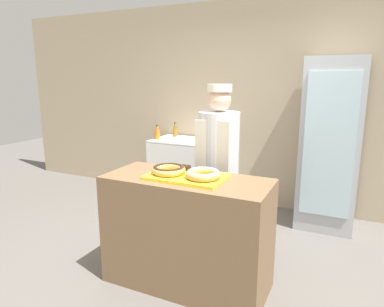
{
  "coord_description": "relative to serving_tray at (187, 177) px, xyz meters",
  "views": [
    {
      "loc": [
        1.16,
        -2.35,
        1.72
      ],
      "look_at": [
        0.0,
        0.1,
        1.11
      ],
      "focal_mm": 32.0,
      "sensor_mm": 36.0,
      "label": 1
    }
  ],
  "objects": [
    {
      "name": "ground_plane",
      "position": [
        0.0,
        0.0,
        -0.95
      ],
      "size": [
        14.0,
        14.0,
        0.0
      ],
      "primitive_type": "plane",
      "color": "#66605B"
    },
    {
      "name": "wall_back",
      "position": [
        0.0,
        2.13,
        0.4
      ],
      "size": [
        8.0,
        0.06,
        2.7
      ],
      "color": "tan",
      "rests_on": "ground_plane"
    },
    {
      "name": "display_counter",
      "position": [
        0.0,
        0.0,
        -0.48
      ],
      "size": [
        1.35,
        0.58,
        0.93
      ],
      "color": "brown",
      "rests_on": "ground_plane"
    },
    {
      "name": "serving_tray",
      "position": [
        0.0,
        0.0,
        0.0
      ],
      "size": [
        0.61,
        0.4,
        0.02
      ],
      "color": "yellow",
      "rests_on": "display_counter"
    },
    {
      "name": "donut_chocolate_glaze",
      "position": [
        -0.15,
        -0.02,
        0.05
      ],
      "size": [
        0.28,
        0.28,
        0.06
      ],
      "color": "tan",
      "rests_on": "serving_tray"
    },
    {
      "name": "donut_light_glaze",
      "position": [
        0.15,
        -0.02,
        0.05
      ],
      "size": [
        0.28,
        0.28,
        0.06
      ],
      "color": "tan",
      "rests_on": "serving_tray"
    },
    {
      "name": "brownie_back_left",
      "position": [
        -0.09,
        0.15,
        0.03
      ],
      "size": [
        0.08,
        0.08,
        0.03
      ],
      "color": "black",
      "rests_on": "serving_tray"
    },
    {
      "name": "brownie_back_right",
      "position": [
        0.09,
        0.15,
        0.03
      ],
      "size": [
        0.08,
        0.08,
        0.03
      ],
      "color": "black",
      "rests_on": "serving_tray"
    },
    {
      "name": "baker_person",
      "position": [
        0.02,
        0.64,
        -0.08
      ],
      "size": [
        0.39,
        0.39,
        1.66
      ],
      "color": "#4C4C51",
      "rests_on": "ground_plane"
    },
    {
      "name": "beverage_fridge",
      "position": [
        0.95,
        1.75,
        0.02
      ],
      "size": [
        0.63,
        0.59,
        1.94
      ],
      "color": "#ADB2B7",
      "rests_on": "ground_plane"
    },
    {
      "name": "chest_freezer",
      "position": [
        -0.87,
        1.76,
        -0.5
      ],
      "size": [
        0.91,
        0.62,
        0.89
      ],
      "color": "white",
      "rests_on": "ground_plane"
    },
    {
      "name": "bottle_orange",
      "position": [
        -1.25,
        1.63,
        0.02
      ],
      "size": [
        0.06,
        0.06,
        0.2
      ],
      "color": "orange",
      "rests_on": "chest_freezer"
    },
    {
      "name": "bottle_amber",
      "position": [
        -1.14,
        1.93,
        0.02
      ],
      "size": [
        0.06,
        0.06,
        0.2
      ],
      "color": "#99661E",
      "rests_on": "chest_freezer"
    }
  ]
}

